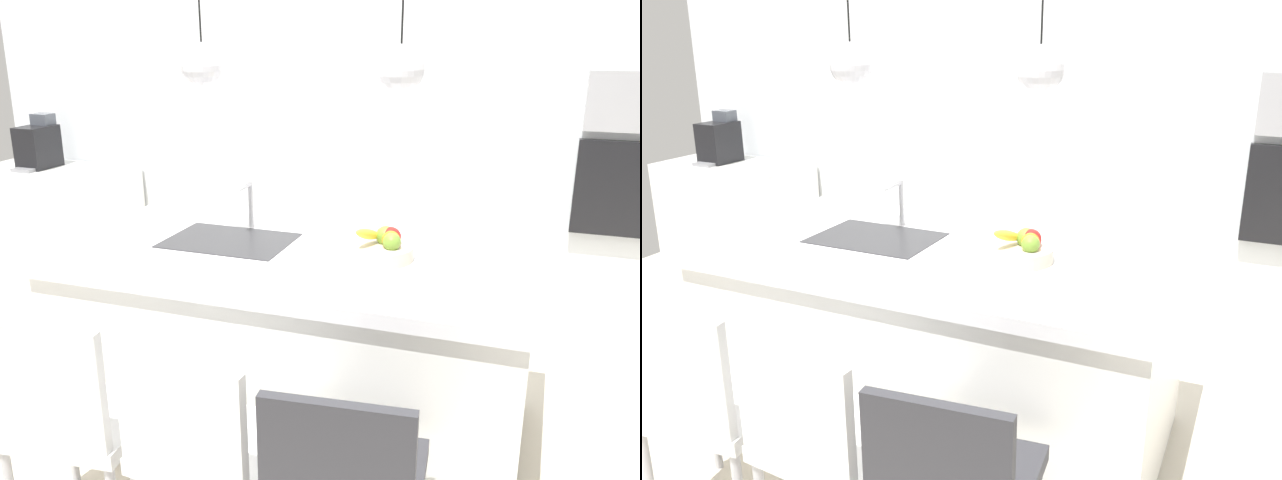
% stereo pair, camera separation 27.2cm
% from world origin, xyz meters
% --- Properties ---
extents(floor, '(6.60, 6.60, 0.00)m').
position_xyz_m(floor, '(0.00, 0.00, 0.00)').
color(floor, beige).
rests_on(floor, ground).
extents(back_wall, '(6.00, 0.10, 2.60)m').
position_xyz_m(back_wall, '(0.00, 1.65, 1.30)').
color(back_wall, white).
rests_on(back_wall, ground).
extents(kitchen_island, '(2.07, 1.11, 0.89)m').
position_xyz_m(kitchen_island, '(0.00, 0.00, 0.45)').
color(kitchen_island, white).
rests_on(kitchen_island, ground).
extents(sink_basin, '(0.56, 0.40, 0.02)m').
position_xyz_m(sink_basin, '(-0.34, 0.00, 0.89)').
color(sink_basin, '#2D2D30').
rests_on(sink_basin, kitchen_island).
extents(faucet, '(0.02, 0.17, 0.22)m').
position_xyz_m(faucet, '(-0.34, 0.21, 1.04)').
color(faucet, silver).
rests_on(faucet, kitchen_island).
extents(fruit_bowl, '(0.29, 0.29, 0.16)m').
position_xyz_m(fruit_bowl, '(0.37, -0.01, 0.94)').
color(fruit_bowl, beige).
rests_on(fruit_bowl, kitchen_island).
extents(side_counter, '(1.10, 0.60, 0.83)m').
position_xyz_m(side_counter, '(-2.40, 1.28, 0.42)').
color(side_counter, white).
rests_on(side_counter, ground).
extents(coffee_machine, '(0.20, 0.35, 0.38)m').
position_xyz_m(coffee_machine, '(-2.51, 1.28, 0.99)').
color(coffee_machine, black).
rests_on(coffee_machine, side_counter).
extents(chair_near, '(0.51, 0.47, 0.91)m').
position_xyz_m(chair_near, '(-0.51, -0.93, 0.51)').
color(chair_near, silver).
rests_on(chair_near, ground).
extents(chair_middle, '(0.51, 0.49, 0.89)m').
position_xyz_m(chair_middle, '(0.04, -0.93, 0.51)').
color(chair_middle, white).
rests_on(chair_middle, ground).
extents(pendant_light_left, '(0.19, 0.19, 0.79)m').
position_xyz_m(pendant_light_left, '(-0.43, 0.00, 1.67)').
color(pendant_light_left, silver).
extents(pendant_light_right, '(0.19, 0.19, 0.79)m').
position_xyz_m(pendant_light_right, '(0.43, 0.00, 1.67)').
color(pendant_light_right, silver).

